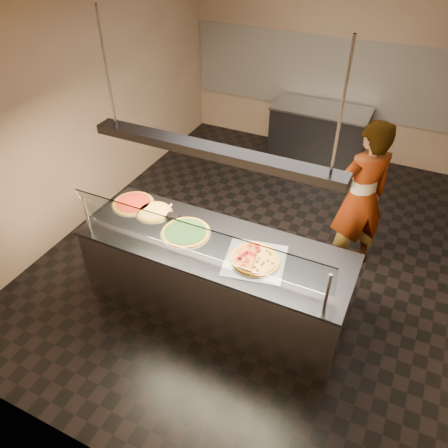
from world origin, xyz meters
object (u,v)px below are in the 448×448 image
at_px(pizza_cheese, 154,211).
at_px(half_pizza_sausage, 266,262).
at_px(half_pizza_pepperoni, 244,255).
at_px(pizza_spinach, 186,232).
at_px(prep_table, 318,134).
at_px(worker, 360,198).
at_px(pizza_tomato, 133,203).
at_px(heat_lamp_housing, 213,151).
at_px(serving_counter, 215,277).
at_px(sneeze_guard, 197,240).
at_px(perforated_tray, 255,260).
at_px(pizza_spatula, 170,211).

bearing_deg(pizza_cheese, half_pizza_sausage, -9.81).
bearing_deg(half_pizza_pepperoni, pizza_spinach, 173.47).
height_order(pizza_cheese, prep_table, pizza_cheese).
bearing_deg(worker, pizza_tomato, -15.87).
bearing_deg(heat_lamp_housing, serving_counter, 90.00).
bearing_deg(sneeze_guard, half_pizza_pepperoni, 39.01).
bearing_deg(half_pizza_sausage, half_pizza_pepperoni, 179.92).
bearing_deg(heat_lamp_housing, half_pizza_sausage, -6.40).
distance_m(perforated_tray, pizza_spinach, 0.79).
bearing_deg(half_pizza_sausage, serving_counter, 173.60).
height_order(half_pizza_sausage, pizza_spinach, half_pizza_sausage).
distance_m(half_pizza_sausage, pizza_spinach, 0.90).
bearing_deg(pizza_tomato, pizza_spatula, 3.57).
bearing_deg(half_pizza_sausage, heat_lamp_housing, 173.60).
distance_m(serving_counter, pizza_spinach, 0.59).
xyz_separation_m(half_pizza_sausage, heat_lamp_housing, (-0.57, 0.06, 0.99)).
height_order(sneeze_guard, prep_table, sneeze_guard).
distance_m(perforated_tray, worker, 1.60).
bearing_deg(serving_counter, sneeze_guard, -90.00).
xyz_separation_m(pizza_cheese, heat_lamp_housing, (0.82, -0.18, 1.01)).
relative_size(pizza_spinach, pizza_spatula, 2.23).
bearing_deg(perforated_tray, prep_table, 96.15).
height_order(half_pizza_pepperoni, pizza_spinach, half_pizza_pepperoni).
bearing_deg(serving_counter, worker, 50.67).
relative_size(pizza_spinach, pizza_tomato, 1.10).
distance_m(serving_counter, pizza_cheese, 0.96).
distance_m(sneeze_guard, pizza_spatula, 0.91).
xyz_separation_m(serving_counter, pizza_cheese, (-0.82, 0.18, 0.48)).
height_order(perforated_tray, pizza_spinach, pizza_spinach).
bearing_deg(pizza_tomato, half_pizza_pepperoni, -10.66).
distance_m(half_pizza_pepperoni, heat_lamp_housing, 1.05).
bearing_deg(prep_table, pizza_cheese, -103.79).
bearing_deg(half_pizza_pepperoni, serving_counter, 169.60).
xyz_separation_m(sneeze_guard, half_pizza_sausage, (0.57, 0.28, -0.27)).
height_order(pizza_cheese, worker, worker).
xyz_separation_m(worker, heat_lamp_housing, (-1.14, -1.39, 1.00)).
height_order(worker, heat_lamp_housing, heat_lamp_housing).
height_order(sneeze_guard, half_pizza_pepperoni, sneeze_guard).
height_order(pizza_tomato, heat_lamp_housing, heat_lamp_housing).
height_order(pizza_tomato, prep_table, pizza_tomato).
bearing_deg(serving_counter, half_pizza_sausage, -6.40).
bearing_deg(serving_counter, heat_lamp_housing, -90.00).
xyz_separation_m(half_pizza_pepperoni, half_pizza_sausage, (0.22, -0.00, -0.01)).
xyz_separation_m(sneeze_guard, pizza_spinach, (-0.33, 0.36, -0.28)).
distance_m(serving_counter, half_pizza_pepperoni, 0.61).
distance_m(pizza_cheese, worker, 2.30).
bearing_deg(pizza_tomato, sneeze_guard, -26.47).
distance_m(sneeze_guard, pizza_tomato, 1.27).
bearing_deg(prep_table, serving_counter, -90.76).
bearing_deg(half_pizza_sausage, worker, 68.58).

